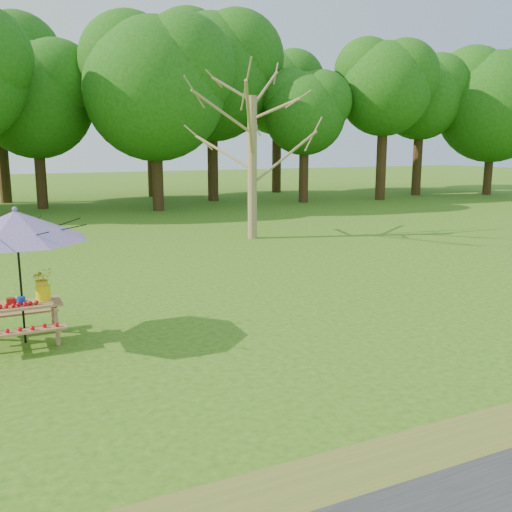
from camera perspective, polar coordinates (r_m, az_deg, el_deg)
name	(u,v)px	position (r m, az deg, el deg)	size (l,w,h in m)	color
ground	(372,353)	(9.28, 11.51, -9.44)	(120.00, 120.00, 0.00)	#2C6312
treeline	(94,41)	(29.76, -15.88, 20.00)	(60.00, 12.00, 16.00)	#1D520E
bare_tree	(252,33)	(19.88, -0.39, 21.39)	(7.41, 7.41, 11.12)	#806246
picnic_table	(24,324)	(10.17, -22.18, -6.28)	(1.20, 1.32, 0.67)	#9E6B47
patio_umbrella	(16,226)	(9.84, -22.87, 2.79)	(3.01, 3.01, 2.26)	black
produce_bins	(17,301)	(10.09, -22.81, -4.12)	(0.28, 0.36, 0.13)	#B3150E
tomatoes_row	(13,305)	(9.90, -23.14, -4.55)	(0.77, 0.13, 0.07)	red
flower_bucket	(43,283)	(10.13, -20.57, -2.51)	(0.38, 0.35, 0.54)	yellow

